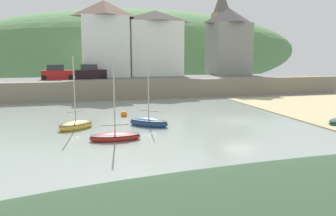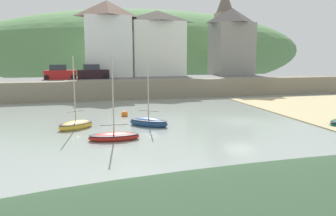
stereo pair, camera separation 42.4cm
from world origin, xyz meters
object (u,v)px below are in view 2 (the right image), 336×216
(waterfront_building_left, at_px, (107,38))
(dinghy_open_wooden, at_px, (114,136))
(waterfront_building_right, at_px, (231,41))
(waterfront_building_centre, at_px, (158,43))
(church_with_spire, at_px, (224,30))
(parked_car_near_slipway, at_px, (60,73))
(parked_car_by_wall, at_px, (93,73))
(mooring_buoy, at_px, (125,114))
(sailboat_blue_trim, at_px, (76,125))
(sailboat_nearest_shore, at_px, (149,122))

(waterfront_building_left, xyz_separation_m, dinghy_open_wooden, (-1.74, -28.94, -7.77))
(waterfront_building_right, bearing_deg, waterfront_building_centre, 180.00)
(waterfront_building_centre, height_order, church_with_spire, church_with_spire)
(parked_car_near_slipway, relative_size, parked_car_by_wall, 0.98)
(dinghy_open_wooden, distance_m, mooring_buoy, 8.63)
(waterfront_building_centre, bearing_deg, sailboat_blue_trim, -115.77)
(sailboat_blue_trim, xyz_separation_m, parked_car_by_wall, (1.90, 20.27, 2.92))
(sailboat_blue_trim, bearing_deg, church_with_spire, 15.55)
(waterfront_building_left, bearing_deg, sailboat_nearest_shore, -87.01)
(waterfront_building_centre, distance_m, sailboat_nearest_shore, 26.94)
(parked_car_by_wall, bearing_deg, sailboat_blue_trim, -99.93)
(waterfront_building_centre, relative_size, sailboat_blue_trim, 1.72)
(waterfront_building_left, distance_m, parked_car_by_wall, 7.01)
(sailboat_blue_trim, xyz_separation_m, dinghy_open_wooden, (2.55, -4.16, -0.04))
(dinghy_open_wooden, xyz_separation_m, mooring_buoy, (1.70, 8.46, -0.06))
(waterfront_building_centre, relative_size, sailboat_nearest_shore, 2.03)
(mooring_buoy, bearing_deg, parked_car_by_wall, 98.39)
(waterfront_building_left, height_order, sailboat_nearest_shore, waterfront_building_left)
(waterfront_building_left, xyz_separation_m, sailboat_blue_trim, (-4.30, -24.77, -7.73))
(waterfront_building_centre, bearing_deg, dinghy_open_wooden, -108.01)
(sailboat_nearest_shore, relative_size, parked_car_by_wall, 1.15)
(church_with_spire, bearing_deg, mooring_buoy, -129.75)
(waterfront_building_left, height_order, sailboat_blue_trim, waterfront_building_left)
(waterfront_building_centre, height_order, dinghy_open_wooden, waterfront_building_centre)
(waterfront_building_centre, distance_m, mooring_buoy, 23.03)
(waterfront_building_centre, relative_size, mooring_buoy, 15.79)
(waterfront_building_left, relative_size, waterfront_building_right, 1.04)
(dinghy_open_wooden, distance_m, sailboat_nearest_shore, 4.83)
(sailboat_blue_trim, relative_size, sailboat_nearest_shore, 1.18)
(waterfront_building_left, distance_m, sailboat_blue_trim, 26.30)
(sailboat_blue_trim, distance_m, sailboat_nearest_shore, 5.63)
(mooring_buoy, bearing_deg, sailboat_blue_trim, -134.72)
(waterfront_building_centre, relative_size, dinghy_open_wooden, 1.73)
(sailboat_blue_trim, bearing_deg, dinghy_open_wooden, -92.39)
(waterfront_building_centre, distance_m, sailboat_blue_trim, 28.41)
(mooring_buoy, bearing_deg, dinghy_open_wooden, -101.36)
(dinghy_open_wooden, bearing_deg, waterfront_building_centre, 73.68)
(sailboat_nearest_shore, bearing_deg, church_with_spire, 94.82)
(church_with_spire, height_order, parked_car_by_wall, church_with_spire)
(waterfront_building_left, relative_size, church_with_spire, 0.76)
(waterfront_building_left, height_order, parked_car_near_slipway, waterfront_building_left)
(sailboat_nearest_shore, bearing_deg, parked_car_by_wall, 138.05)
(parked_car_near_slipway, bearing_deg, church_with_spire, 16.07)
(waterfront_building_left, xyz_separation_m, parked_car_near_slipway, (-6.65, -4.50, -4.81))
(waterfront_building_left, distance_m, sailboat_nearest_shore, 26.38)
(waterfront_building_right, distance_m, parked_car_by_wall, 23.20)
(waterfront_building_right, height_order, mooring_buoy, waterfront_building_right)
(waterfront_building_left, distance_m, parked_car_near_slipway, 9.36)
(church_with_spire, bearing_deg, sailboat_nearest_shore, -123.05)
(waterfront_building_right, relative_size, sailboat_nearest_shore, 2.19)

